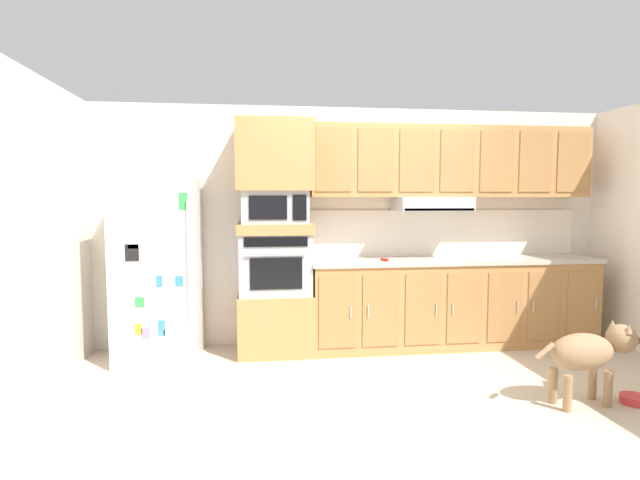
% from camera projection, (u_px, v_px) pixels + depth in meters
% --- Properties ---
extents(ground_plane, '(9.60, 9.60, 0.00)m').
position_uv_depth(ground_plane, '(381.00, 373.00, 4.41)').
color(ground_plane, beige).
extents(back_kitchen_wall, '(6.20, 0.12, 2.50)m').
position_uv_depth(back_kitchen_wall, '(357.00, 226.00, 5.40)').
color(back_kitchen_wall, silver).
rests_on(back_kitchen_wall, ground).
extents(side_panel_left, '(0.12, 7.10, 2.50)m').
position_uv_depth(side_panel_left, '(39.00, 236.00, 3.94)').
color(side_panel_left, silver).
rests_on(side_panel_left, ground).
extents(refrigerator, '(0.76, 0.73, 1.76)m').
position_uv_depth(refrigerator, '(159.00, 268.00, 4.75)').
color(refrigerator, white).
rests_on(refrigerator, ground).
extents(oven_base_cabinet, '(0.74, 0.62, 0.60)m').
position_uv_depth(oven_base_cabinet, '(275.00, 322.00, 5.01)').
color(oven_base_cabinet, '#B77F47').
rests_on(oven_base_cabinet, ground).
extents(built_in_oven, '(0.70, 0.62, 0.60)m').
position_uv_depth(built_in_oven, '(275.00, 263.00, 4.95)').
color(built_in_oven, '#A8AAAF').
rests_on(built_in_oven, oven_base_cabinet).
extents(appliance_mid_shelf, '(0.74, 0.62, 0.10)m').
position_uv_depth(appliance_mid_shelf, '(275.00, 228.00, 4.93)').
color(appliance_mid_shelf, '#B77F47').
rests_on(appliance_mid_shelf, built_in_oven).
extents(microwave, '(0.64, 0.54, 0.32)m').
position_uv_depth(microwave, '(275.00, 207.00, 4.91)').
color(microwave, '#A8AAAF').
rests_on(microwave, appliance_mid_shelf).
extents(appliance_upper_cabinet, '(0.74, 0.62, 0.68)m').
position_uv_depth(appliance_upper_cabinet, '(274.00, 156.00, 4.87)').
color(appliance_upper_cabinet, '#B77F47').
rests_on(appliance_upper_cabinet, microwave).
extents(lower_cabinet_run, '(2.99, 0.63, 0.88)m').
position_uv_depth(lower_cabinet_run, '(453.00, 304.00, 5.23)').
color(lower_cabinet_run, '#B77F47').
rests_on(lower_cabinet_run, ground).
extents(countertop_slab, '(3.03, 0.64, 0.04)m').
position_uv_depth(countertop_slab, '(453.00, 260.00, 5.20)').
color(countertop_slab, '#BCB2A3').
rests_on(countertop_slab, lower_cabinet_run).
extents(backsplash_panel, '(3.03, 0.02, 0.50)m').
position_uv_depth(backsplash_panel, '(444.00, 233.00, 5.46)').
color(backsplash_panel, white).
rests_on(backsplash_panel, countertop_slab).
extents(upper_cabinet_with_hood, '(2.99, 0.48, 0.88)m').
position_uv_depth(upper_cabinet_with_hood, '(450.00, 165.00, 5.23)').
color(upper_cabinet_with_hood, '#B77F47').
rests_on(upper_cabinet_with_hood, backsplash_panel).
extents(screwdriver, '(0.16, 0.15, 0.03)m').
position_uv_depth(screwdriver, '(385.00, 259.00, 4.99)').
color(screwdriver, red).
rests_on(screwdriver, countertop_slab).
extents(dog, '(0.92, 0.33, 0.61)m').
position_uv_depth(dog, '(591.00, 351.00, 3.71)').
color(dog, '#997551').
rests_on(dog, ground).
extents(dog_food_bowl, '(0.20, 0.20, 0.06)m').
position_uv_depth(dog_food_bowl, '(634.00, 399.00, 3.75)').
color(dog_food_bowl, red).
rests_on(dog_food_bowl, ground).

